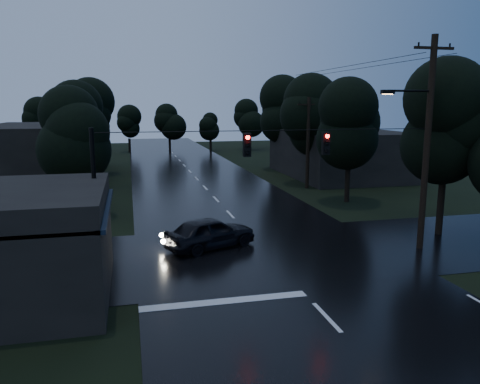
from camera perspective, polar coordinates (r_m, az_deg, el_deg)
name	(u,v)px	position (r m, az deg, el deg)	size (l,w,h in m)	color
main_road	(205,188)	(39.36, -4.27, 0.49)	(12.00, 120.00, 0.02)	black
cross_street	(266,253)	(22.25, 3.20, -7.44)	(60.00, 9.00, 0.02)	black
building_far_right	(339,153)	(47.03, 12.03, 4.64)	(10.00, 14.00, 4.40)	black
building_far_left	(45,151)	(49.11, -22.66, 4.66)	(10.00, 16.00, 5.00)	black
utility_pole_main	(426,140)	(23.58, 21.70, 5.90)	(3.50, 0.30, 10.00)	black
utility_pole_far	(308,142)	(39.13, 8.29, 6.08)	(2.00, 0.30, 7.50)	black
anchor_pole_left	(95,203)	(19.71, -17.22, -1.25)	(0.18, 0.18, 6.00)	black
span_signals	(286,143)	(20.44, 5.66, 5.94)	(15.00, 0.37, 1.12)	black
tree_corner_near	(447,122)	(26.68, 23.95, 7.79)	(4.48, 4.48, 9.44)	black
tree_left_a	(79,132)	(30.46, -18.99, 6.94)	(3.92, 3.92, 8.26)	black
tree_left_b	(81,121)	(38.45, -18.80, 8.15)	(4.20, 4.20, 8.85)	black
tree_left_c	(84,114)	(48.46, -18.47, 9.00)	(4.48, 4.48, 9.44)	black
tree_right_a	(350,123)	(33.84, 13.25, 8.17)	(4.20, 4.20, 8.85)	black
tree_right_b	(314,115)	(41.37, 9.04, 9.23)	(4.48, 4.48, 9.44)	black
tree_right_c	(284,110)	(50.95, 5.36, 9.97)	(4.76, 4.76, 10.03)	black
car	(210,233)	(22.81, -3.66, -4.96)	(1.83, 4.55, 1.55)	black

